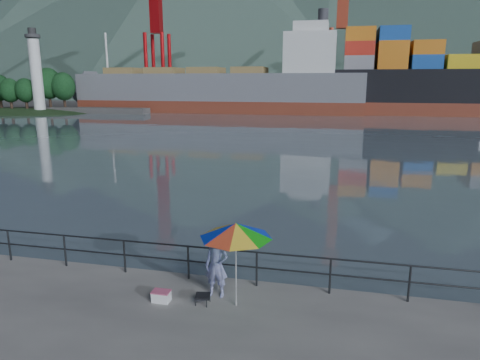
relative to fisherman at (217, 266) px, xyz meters
name	(u,v)px	position (x,y,z in m)	size (l,w,h in m)	color
harbor_water	(322,100)	(-2.07, 129.07, -0.85)	(500.00, 280.00, 0.00)	slate
far_dock	(360,107)	(7.93, 92.07, -0.85)	(200.00, 40.00, 0.40)	#514F4C
guardrail	(156,259)	(-2.07, 0.77, -0.33)	(22.00, 0.06, 1.03)	#2D3033
mountains	(419,13)	(36.75, 206.81, 34.70)	(600.00, 332.80, 80.00)	#385147
lighthouse_islet	(16,110)	(-57.04, 61.06, -0.59)	(48.00, 26.40, 19.20)	#263F1E
fisherman	(217,266)	(0.00, 0.00, 0.00)	(0.62, 0.41, 1.71)	#39439D
beach_umbrella	(236,230)	(0.62, -0.41, 1.17)	(1.93, 1.93, 2.21)	white
folding_stool	(203,299)	(-0.23, -0.52, -0.72)	(0.43, 0.43, 0.24)	black
cooler_bag	(161,297)	(-1.32, -0.63, -0.72)	(0.45, 0.30, 0.26)	white
fishing_rod	(219,276)	(-0.26, 1.12, -0.85)	(0.02, 0.02, 1.99)	black
bulk_carrier	(227,89)	(-17.86, 70.89, 3.23)	(54.63, 9.46, 14.50)	maroon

